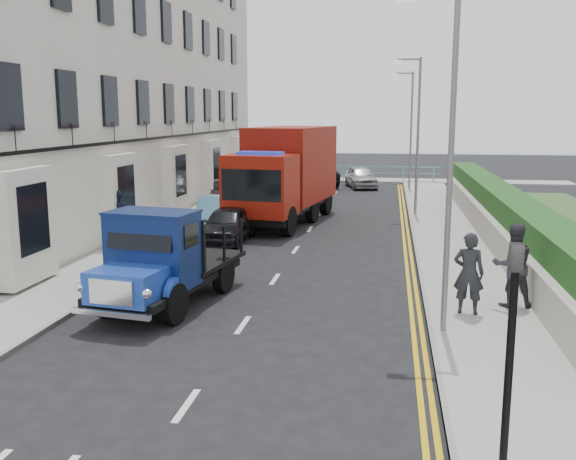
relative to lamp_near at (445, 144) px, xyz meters
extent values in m
plane|color=black|center=(-4.18, 2.00, -4.00)|extent=(120.00, 120.00, 0.00)
cube|color=gray|center=(-9.38, 11.00, -3.94)|extent=(2.40, 38.00, 0.12)
cube|color=gray|center=(1.12, 11.00, -3.94)|extent=(2.60, 38.00, 0.12)
cube|color=gray|center=(-4.18, 31.00, -3.94)|extent=(30.00, 2.50, 0.12)
plane|color=slate|center=(-4.18, 62.00, -4.00)|extent=(120.00, 120.00, 0.00)
cube|color=silver|center=(-13.68, 15.00, 3.00)|extent=(6.00, 30.00, 14.00)
cube|color=black|center=(-10.53, 15.00, -0.40)|extent=(0.12, 28.00, 0.10)
cube|color=#B2AD9E|center=(2.42, 11.00, -3.45)|extent=(0.30, 28.00, 1.00)
cube|color=#154117|center=(3.12, 11.00, -3.05)|extent=(1.20, 28.00, 1.70)
cube|color=#59B2A5|center=(-4.18, 30.20, -2.92)|extent=(13.00, 0.08, 0.06)
cube|color=#59B2A5|center=(-4.18, 30.20, -3.35)|extent=(13.00, 0.06, 0.05)
cylinder|color=slate|center=(0.12, 0.00, -0.50)|extent=(0.12, 0.12, 7.00)
cylinder|color=slate|center=(0.12, 16.00, -0.50)|extent=(0.12, 0.12, 7.00)
cube|color=slate|center=(-0.38, 16.00, 2.90)|extent=(1.00, 0.08, 0.08)
cube|color=beige|center=(-0.88, 16.00, 2.78)|extent=(0.35, 0.18, 0.18)
cylinder|color=slate|center=(0.12, 26.00, -0.50)|extent=(0.12, 0.12, 7.00)
cube|color=slate|center=(-0.38, 26.00, 2.90)|extent=(1.00, 0.08, 0.08)
cube|color=beige|center=(-0.88, 26.00, 2.78)|extent=(0.35, 0.18, 0.18)
cylinder|color=black|center=(0.42, -5.50, -2.50)|extent=(0.10, 0.10, 3.00)
imported|color=black|center=(0.42, -5.50, -1.40)|extent=(0.16, 0.20, 1.00)
cylinder|color=black|center=(-7.37, 0.09, -3.53)|extent=(0.39, 0.96, 0.93)
cylinder|color=black|center=(-5.68, -0.17, -3.53)|extent=(0.39, 0.96, 0.93)
cylinder|color=black|center=(-6.95, 2.77, -3.53)|extent=(0.39, 0.96, 0.93)
cylinder|color=black|center=(-5.26, 2.51, -3.53)|extent=(0.39, 0.96, 0.93)
cube|color=black|center=(-6.32, 1.30, -3.40)|extent=(2.54, 4.88, 0.17)
cube|color=#2248B8|center=(-6.59, -0.47, -3.05)|extent=(1.68, 1.48, 0.70)
cube|color=silver|center=(-6.70, -1.12, -3.05)|extent=(1.02, 0.23, 0.53)
cube|color=navy|center=(-6.42, 0.63, -2.49)|extent=(2.10, 1.45, 1.70)
cube|color=black|center=(-6.14, 2.45, -3.17)|extent=(2.43, 3.00, 0.12)
cylinder|color=black|center=(-6.99, 10.72, -3.42)|extent=(0.51, 1.20, 1.16)
cylinder|color=black|center=(-4.80, 10.38, -3.42)|extent=(0.51, 1.20, 1.16)
cylinder|color=black|center=(-6.48, 13.96, -3.42)|extent=(0.51, 1.20, 1.16)
cylinder|color=black|center=(-4.29, 13.61, -3.42)|extent=(0.51, 1.20, 1.16)
cylinder|color=black|center=(-6.12, 16.25, -3.42)|extent=(0.51, 1.20, 1.16)
cylinder|color=black|center=(-3.93, 15.91, -3.42)|extent=(0.51, 1.20, 1.16)
cube|color=black|center=(-5.47, 13.26, -3.21)|extent=(3.55, 7.68, 0.26)
cube|color=maroon|center=(-5.90, 10.55, -2.10)|extent=(2.82, 2.38, 2.32)
cube|color=black|center=(-6.05, 9.59, -1.99)|extent=(2.31, 0.44, 1.16)
cube|color=maroon|center=(-5.29, 14.41, -1.57)|extent=(3.46, 5.84, 3.17)
imported|color=black|center=(-6.81, 9.00, -3.35)|extent=(1.59, 3.80, 1.29)
imported|color=#569AB9|center=(-7.78, 11.18, -3.32)|extent=(1.98, 4.27, 1.36)
imported|color=#A1A2A6|center=(-7.78, 19.75, -3.29)|extent=(2.34, 5.00, 1.41)
imported|color=black|center=(-6.16, 27.90, -3.24)|extent=(4.54, 6.04, 1.52)
imported|color=#9F9FA3|center=(-2.83, 27.03, -3.33)|extent=(2.48, 4.19, 1.34)
imported|color=#222328|center=(0.75, 1.26, -2.94)|extent=(0.75, 0.56, 1.87)
imported|color=#322E39|center=(1.83, 2.01, -2.89)|extent=(1.04, 0.85, 1.97)
imported|color=black|center=(-10.18, 7.28, -2.92)|extent=(1.15, 0.54, 1.91)
imported|color=#41302E|center=(-8.58, 14.13, -3.06)|extent=(0.93, 0.77, 1.63)
camera|label=1|loc=(-1.08, -13.18, 0.60)|focal=40.00mm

